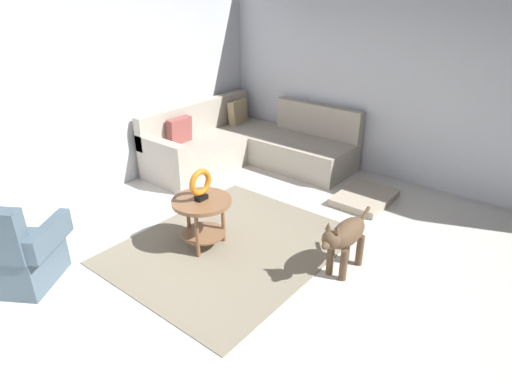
% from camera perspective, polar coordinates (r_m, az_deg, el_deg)
% --- Properties ---
extents(ground_plane, '(6.00, 6.00, 0.10)m').
position_cam_1_polar(ground_plane, '(4.14, 2.63, -11.95)').
color(ground_plane, silver).
extents(wall_back, '(6.00, 0.12, 2.70)m').
position_cam_1_polar(wall_back, '(5.64, -22.49, 12.37)').
color(wall_back, silver).
rests_on(wall_back, ground_plane).
extents(wall_right, '(0.12, 6.00, 2.70)m').
position_cam_1_polar(wall_right, '(6.02, 20.25, 13.51)').
color(wall_right, silver).
rests_on(wall_right, ground_plane).
extents(area_rug, '(2.30, 1.90, 0.01)m').
position_cam_1_polar(area_rug, '(4.57, -3.36, -7.10)').
color(area_rug, gray).
rests_on(area_rug, ground_plane).
extents(sectional_couch, '(2.20, 2.25, 0.88)m').
position_cam_1_polar(sectional_couch, '(6.47, -1.31, 6.06)').
color(sectional_couch, '#B2A899').
rests_on(sectional_couch, ground_plane).
extents(armchair, '(0.94, 1.00, 0.88)m').
position_cam_1_polar(armchair, '(4.43, -29.26, -7.14)').
color(armchair, '#4C6070').
rests_on(armchair, ground_plane).
extents(side_table, '(0.60, 0.60, 0.54)m').
position_cam_1_polar(side_table, '(4.40, -7.09, -2.42)').
color(side_table, brown).
rests_on(side_table, ground_plane).
extents(torus_sculpture, '(0.28, 0.08, 0.33)m').
position_cam_1_polar(torus_sculpture, '(4.27, -7.30, 1.06)').
color(torus_sculpture, black).
rests_on(torus_sculpture, side_table).
extents(dog_bed_mat, '(0.80, 0.60, 0.09)m').
position_cam_1_polar(dog_bed_mat, '(5.61, 14.07, -0.74)').
color(dog_bed_mat, '#B2A38E').
rests_on(dog_bed_mat, ground_plane).
extents(dog, '(0.85, 0.23, 0.63)m').
position_cam_1_polar(dog, '(4.09, 11.62, -5.82)').
color(dog, brown).
rests_on(dog, ground_plane).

